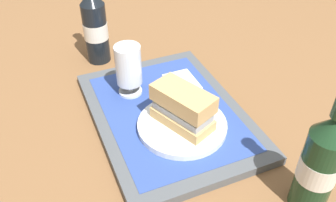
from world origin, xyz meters
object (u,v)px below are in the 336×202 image
Objects in this scene: plate at (182,125)px; beer_bottle at (95,26)px; second_bottle at (320,163)px; sandwich at (181,106)px; beer_glass at (129,68)px.

plate is 0.71× the size of beer_bottle.
plate is at bearing -166.88° from beer_bottle.
second_bottle is at bearing -160.38° from beer_bottle.
sandwich is 0.54× the size of beer_bottle.
beer_bottle is at bearing 13.12° from plate.
second_bottle is (-0.25, -0.13, 0.03)m from sandwich.
plate is at bearing 28.53° from second_bottle.
beer_glass is 0.45m from second_bottle.
beer_glass reaches higher than plate.
beer_bottle is 0.65m from second_bottle.
second_bottle is at bearing -154.46° from beer_glass.
beer_glass is 0.21m from beer_bottle.
beer_bottle reaches higher than sandwich.
sandwich reaches higher than plate.
plate is 0.05m from sandwich.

